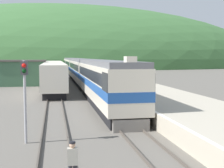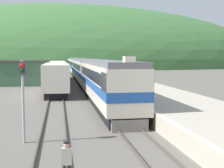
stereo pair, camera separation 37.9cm
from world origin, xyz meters
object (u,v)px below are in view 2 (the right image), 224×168
(carriage_second, at_px, (85,70))
(carriage_third, at_px, (77,66))
(signal_post_siding, at_px, (23,84))
(siding_train, at_px, (57,73))
(carriage_fourth, at_px, (73,64))
(track_worker, at_px, (67,161))
(express_train_lead_car, at_px, (105,81))

(carriage_second, distance_m, carriage_third, 23.67)
(carriage_second, relative_size, carriage_third, 1.00)
(carriage_second, xyz_separation_m, signal_post_siding, (-6.03, -34.64, 0.82))
(siding_train, bearing_deg, carriage_second, 11.24)
(carriage_fourth, bearing_deg, signal_post_siding, -94.21)
(carriage_fourth, relative_size, track_worker, 14.21)
(carriage_second, height_order, siding_train, carriage_second)
(carriage_fourth, xyz_separation_m, track_worker, (-3.94, -87.90, -1.38))
(siding_train, bearing_deg, signal_post_siding, -92.52)
(express_train_lead_car, xyz_separation_m, carriage_fourth, (0.00, 70.39, -0.01))
(carriage_second, height_order, carriage_fourth, same)
(carriage_fourth, relative_size, signal_post_siding, 5.24)
(carriage_third, xyz_separation_m, siding_train, (-4.55, -24.57, -0.38))
(carriage_third, distance_m, siding_train, 24.99)
(carriage_third, height_order, signal_post_siding, signal_post_siding)
(track_worker, bearing_deg, carriage_second, 84.45)
(carriage_second, height_order, signal_post_siding, signal_post_siding)
(express_train_lead_car, bearing_deg, carriage_second, 90.00)
(carriage_fourth, distance_m, siding_train, 48.46)
(express_train_lead_car, bearing_deg, track_worker, -102.69)
(siding_train, distance_m, signal_post_siding, 33.79)
(signal_post_siding, distance_m, track_worker, 6.66)
(express_train_lead_car, height_order, track_worker, express_train_lead_car)
(signal_post_siding, bearing_deg, express_train_lead_car, 62.48)
(carriage_second, bearing_deg, signal_post_siding, -99.88)
(carriage_third, relative_size, track_worker, 14.21)
(track_worker, bearing_deg, siding_train, 90.88)
(express_train_lead_car, distance_m, carriage_fourth, 70.39)
(carriage_second, distance_m, signal_post_siding, 35.17)
(signal_post_siding, relative_size, track_worker, 2.71)
(siding_train, distance_m, track_worker, 39.68)
(express_train_lead_car, height_order, siding_train, express_train_lead_car)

